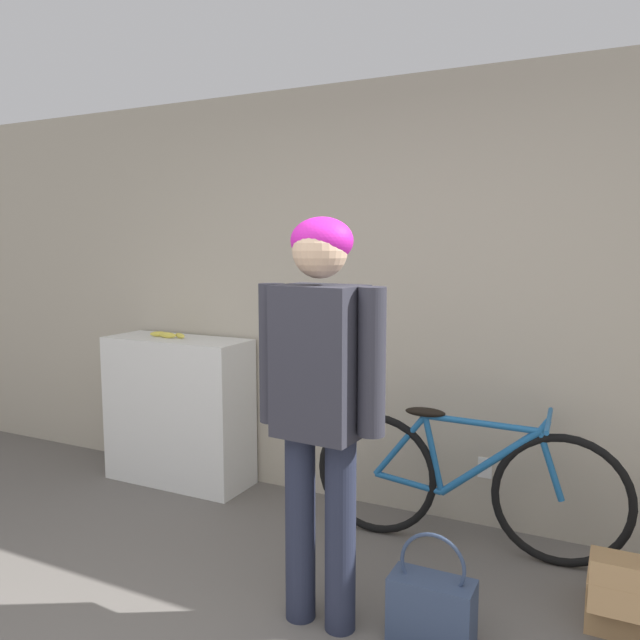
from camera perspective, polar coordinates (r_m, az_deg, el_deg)
The scene contains 7 objects.
wall_back at distance 3.79m, azimuth 7.20°, elevation 1.83°, with size 8.00×0.07×2.60m.
side_shelf at distance 4.43m, azimuth -12.78°, elevation -8.04°, with size 1.01×0.40×1.00m.
person at distance 2.59m, azimuth 0.02°, elevation -5.50°, with size 0.57×0.28×1.74m.
bicycle at distance 3.52m, azimuth 12.97°, elevation -14.22°, with size 1.67×0.46×0.77m.
banana at distance 4.37m, azimuth -13.72°, elevation -1.33°, with size 0.31×0.09×0.04m.
handbag at distance 2.84m, azimuth 10.17°, elevation -24.50°, with size 0.34×0.16×0.48m.
cardboard_box at distance 3.25m, azimuth 26.95°, elevation -21.68°, with size 0.39×0.45×0.30m.
Camera 1 is at (1.23, -1.11, 1.63)m, focal length 35.00 mm.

